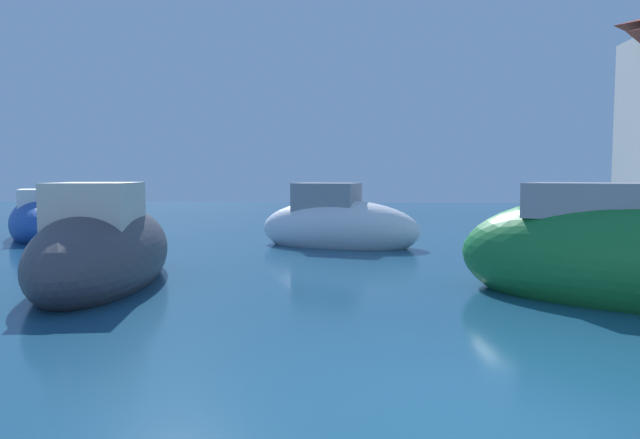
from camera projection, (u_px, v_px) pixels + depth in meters
The scene contains 5 objects.
ground at pixel (457, 408), 5.33m from camera, with size 80.00×80.00×0.00m, color navy.
moored_boat_0 at pixel (568, 227), 18.85m from camera, with size 5.24×2.13×1.58m.
moored_boat_2 at pixel (104, 251), 11.47m from camera, with size 2.98×6.19×2.41m.
moored_boat_4 at pixel (42, 221), 19.92m from camera, with size 4.15×5.74×2.05m.
moored_boat_5 at pixel (338, 226), 17.45m from camera, with size 5.22×3.34×2.27m.
Camera 1 is at (-0.95, -5.25, 2.11)m, focal length 33.07 mm.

